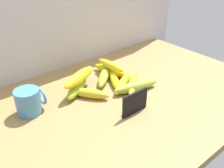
% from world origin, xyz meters
% --- Properties ---
extents(counter_top, '(1.10, 0.76, 0.03)m').
position_xyz_m(counter_top, '(0.00, 0.00, 0.01)').
color(counter_top, olive).
rests_on(counter_top, ground).
extents(chalkboard_sign, '(0.11, 0.02, 0.08)m').
position_xyz_m(chalkboard_sign, '(-0.08, -0.09, 0.07)').
color(chalkboard_sign, black).
rests_on(chalkboard_sign, counter_top).
extents(coffee_mug, '(0.10, 0.09, 0.09)m').
position_xyz_m(coffee_mug, '(-0.36, 0.14, 0.08)').
color(coffee_mug, teal).
rests_on(coffee_mug, counter_top).
extents(banana_0, '(0.17, 0.14, 0.04)m').
position_xyz_m(banana_0, '(-0.16, 0.15, 0.05)').
color(banana_0, '#9FC129').
rests_on(banana_0, counter_top).
extents(banana_1, '(0.18, 0.15, 0.03)m').
position_xyz_m(banana_1, '(0.04, 0.04, 0.05)').
color(banana_1, yellow).
rests_on(banana_1, counter_top).
extents(banana_2, '(0.16, 0.15, 0.04)m').
position_xyz_m(banana_2, '(-0.02, 0.16, 0.05)').
color(banana_2, '#9DBF30').
rests_on(banana_2, counter_top).
extents(banana_3, '(0.17, 0.12, 0.03)m').
position_xyz_m(banana_3, '(0.01, 0.07, 0.05)').
color(banana_3, gold).
rests_on(banana_3, counter_top).
extents(banana_4, '(0.11, 0.16, 0.03)m').
position_xyz_m(banana_4, '(-0.00, 0.12, 0.05)').
color(banana_4, yellow).
rests_on(banana_4, counter_top).
extents(banana_5, '(0.09, 0.20, 0.04)m').
position_xyz_m(banana_5, '(0.04, 0.18, 0.05)').
color(banana_5, yellow).
rests_on(banana_5, counter_top).
extents(banana_6, '(0.12, 0.15, 0.04)m').
position_xyz_m(banana_6, '(-0.15, 0.09, 0.05)').
color(banana_6, gold).
rests_on(banana_6, counter_top).
extents(banana_7, '(0.20, 0.09, 0.04)m').
position_xyz_m(banana_7, '(0.02, 0.01, 0.05)').
color(banana_7, '#97B731').
rests_on(banana_7, counter_top).
extents(banana_8, '(0.19, 0.12, 0.04)m').
position_xyz_m(banana_8, '(-0.15, 0.15, 0.10)').
color(banana_8, yellow).
rests_on(banana_8, banana_0).
extents(banana_9, '(0.04, 0.16, 0.03)m').
position_xyz_m(banana_9, '(0.02, 0.17, 0.09)').
color(banana_9, yellow).
rests_on(banana_9, banana_5).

